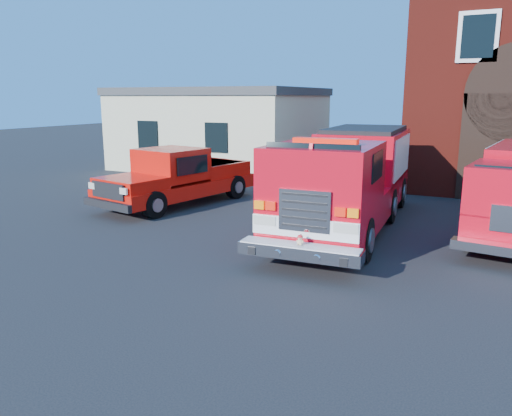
% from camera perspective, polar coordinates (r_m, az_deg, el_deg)
% --- Properties ---
extents(ground, '(100.00, 100.00, 0.00)m').
position_cam_1_polar(ground, '(13.17, 2.28, -4.50)').
color(ground, black).
rests_on(ground, ground).
extents(side_building, '(10.20, 8.20, 4.35)m').
position_cam_1_polar(side_building, '(28.31, -3.96, 9.17)').
color(side_building, beige).
rests_on(side_building, ground).
extents(fire_engine, '(3.09, 9.52, 2.90)m').
position_cam_1_polar(fire_engine, '(15.20, 10.60, 3.40)').
color(fire_engine, black).
rests_on(fire_engine, ground).
extents(pickup_truck, '(3.48, 6.65, 2.07)m').
position_cam_1_polar(pickup_truck, '(18.49, -8.92, 3.44)').
color(pickup_truck, black).
rests_on(pickup_truck, ground).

